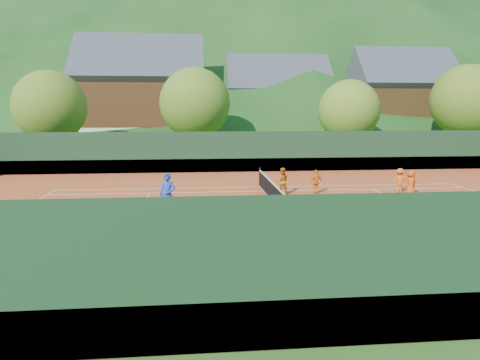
{
  "coord_description": "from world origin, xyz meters",
  "views": [
    {
      "loc": [
        -3.59,
        -19.44,
        4.52
      ],
      "look_at": [
        -1.77,
        0.0,
        1.35
      ],
      "focal_mm": 32.0,
      "sensor_mm": 36.0,
      "label": 1
    }
  ],
  "objects": [
    {
      "name": "tennis_ball_27",
      "position": [
        6.26,
        -1.39,
        0.05
      ],
      "size": [
        0.07,
        0.07,
        0.07
      ],
      "primitive_type": "sphere",
      "color": "#BBED27",
      "rests_on": "clay_court"
    },
    {
      "name": "ground",
      "position": [
        0.0,
        0.0,
        0.0
      ],
      "size": [
        400.0,
        400.0,
        0.0
      ],
      "primitive_type": "plane",
      "color": "#2B541A",
      "rests_on": "ground"
    },
    {
      "name": "tennis_net",
      "position": [
        0.0,
        0.0,
        0.52
      ],
      "size": [
        0.1,
        12.07,
        1.1
      ],
      "color": "black",
      "rests_on": "clay_court"
    },
    {
      "name": "court_lines",
      "position": [
        0.0,
        0.0,
        0.02
      ],
      "size": [
        23.83,
        11.03,
        0.0
      ],
      "color": "white",
      "rests_on": "clay_court"
    },
    {
      "name": "ball_hopper",
      "position": [
        -5.03,
        -4.89,
        0.77
      ],
      "size": [
        0.57,
        0.57,
        1.0
      ],
      "color": "black",
      "rests_on": "clay_court"
    },
    {
      "name": "chalet_right",
      "position": [
        20.0,
        30.0,
        5.26
      ],
      "size": [
        11.5,
        8.82,
        11.91
      ],
      "color": "beige",
      "rests_on": "ground"
    },
    {
      "name": "tennis_ball_28",
      "position": [
        -6.65,
        -4.61,
        0.05
      ],
      "size": [
        0.07,
        0.07,
        0.07
      ],
      "primitive_type": "sphere",
      "color": "#BBED27",
      "rests_on": "clay_court"
    },
    {
      "name": "tree_a",
      "position": [
        -16.0,
        18.0,
        4.87
      ],
      "size": [
        6.0,
        6.0,
        7.88
      ],
      "color": "#3F2919",
      "rests_on": "ground"
    },
    {
      "name": "tennis_ball_25",
      "position": [
        0.89,
        -6.71,
        0.05
      ],
      "size": [
        0.07,
        0.07,
        0.07
      ],
      "primitive_type": "sphere",
      "color": "#BBED27",
      "rests_on": "clay_court"
    },
    {
      "name": "tennis_ball_24",
      "position": [
        4.58,
        -2.77,
        0.05
      ],
      "size": [
        0.07,
        0.07,
        0.07
      ],
      "primitive_type": "sphere",
      "color": "#BBED27",
      "rests_on": "clay_court"
    },
    {
      "name": "perimeter_fence",
      "position": [
        0.0,
        0.0,
        1.27
      ],
      "size": [
        40.4,
        24.24,
        3.0
      ],
      "color": "#15311D",
      "rests_on": "clay_court"
    },
    {
      "name": "tennis_ball_9",
      "position": [
        -8.78,
        -6.71,
        0.05
      ],
      "size": [
        0.07,
        0.07,
        0.07
      ],
      "primitive_type": "sphere",
      "color": "#BBED27",
      "rests_on": "clay_court"
    },
    {
      "name": "student_c",
      "position": [
        7.48,
        1.87,
        0.73
      ],
      "size": [
        0.8,
        0.65,
        1.42
      ],
      "primitive_type": "imported",
      "rotation": [
        0.0,
        0.0,
        3.47
      ],
      "color": "#D35112",
      "rests_on": "clay_court"
    },
    {
      "name": "coach",
      "position": [
        -5.0,
        -1.31,
        0.97
      ],
      "size": [
        0.77,
        0.58,
        1.9
      ],
      "primitive_type": "imported",
      "rotation": [
        0.0,
        0.0,
        -0.19
      ],
      "color": "#193BA7",
      "rests_on": "clay_court"
    },
    {
      "name": "tennis_ball_19",
      "position": [
        2.52,
        -6.17,
        0.05
      ],
      "size": [
        0.07,
        0.07,
        0.07
      ],
      "primitive_type": "sphere",
      "color": "#BBED27",
      "rests_on": "clay_court"
    },
    {
      "name": "tennis_ball_14",
      "position": [
        1.11,
        -5.22,
        0.05
      ],
      "size": [
        0.07,
        0.07,
        0.07
      ],
      "primitive_type": "sphere",
      "color": "#BBED27",
      "rests_on": "clay_court"
    },
    {
      "name": "student_b",
      "position": [
        2.69,
        3.07,
        0.68
      ],
      "size": [
        0.84,
        0.57,
        1.32
      ],
      "primitive_type": "imported",
      "rotation": [
        0.0,
        0.0,
        3.49
      ],
      "color": "orange",
      "rests_on": "clay_court"
    },
    {
      "name": "mountain_far_right",
      "position": [
        90.0,
        150.0,
        47.5
      ],
      "size": [
        260.0,
        260.0,
        95.0
      ],
      "primitive_type": "cone",
      "color": "black",
      "rests_on": "ground"
    },
    {
      "name": "student_a",
      "position": [
        0.8,
        3.05,
        0.75
      ],
      "size": [
        0.74,
        0.59,
        1.47
      ],
      "primitive_type": "imported",
      "rotation": [
        0.0,
        0.0,
        3.09
      ],
      "color": "#CD6512",
      "rests_on": "clay_court"
    },
    {
      "name": "tennis_ball_18",
      "position": [
        -0.09,
        -2.05,
        0.05
      ],
      "size": [
        0.07,
        0.07,
        0.07
      ],
      "primitive_type": "sphere",
      "color": "#BBED27",
      "rests_on": "clay_court"
    },
    {
      "name": "tennis_ball_4",
      "position": [
        -4.39,
        -6.67,
        0.05
      ],
      "size": [
        0.07,
        0.07,
        0.07
      ],
      "primitive_type": "sphere",
      "color": "#BBED27",
      "rests_on": "clay_court"
    },
    {
      "name": "chalet_mid",
      "position": [
        6.0,
        34.0,
        4.99
      ],
      "size": [
        12.65,
        8.82,
        11.45
      ],
      "color": "beige",
      "rests_on": "ground"
    },
    {
      "name": "tennis_ball_5",
      "position": [
        1.18,
        -9.2,
        0.05
      ],
      "size": [
        0.07,
        0.07,
        0.07
      ],
      "primitive_type": "sphere",
      "color": "#BBED27",
      "rests_on": "clay_court"
    },
    {
      "name": "tennis_ball_22",
      "position": [
        2.31,
        -8.53,
        0.05
      ],
      "size": [
        0.07,
        0.07,
        0.07
      ],
      "primitive_type": "sphere",
      "color": "#BBED27",
      "rests_on": "clay_court"
    },
    {
      "name": "tennis_ball_8",
      "position": [
        -3.09,
        -4.14,
        0.05
      ],
      "size": [
        0.07,
        0.07,
        0.07
      ],
      "primitive_type": "sphere",
      "color": "#BBED27",
      "rests_on": "clay_court"
    },
    {
      "name": "tree_d",
      "position": [
        22.0,
        20.0,
        5.52
      ],
      "size": [
        6.8,
        6.8,
        8.93
      ],
      "color": "#3C2518",
      "rests_on": "ground"
    },
    {
      "name": "tree_c",
      "position": [
        10.0,
        19.0,
        4.54
      ],
      "size": [
        5.6,
        5.6,
        7.35
      ],
      "color": "#3C2718",
      "rests_on": "ground"
    },
    {
      "name": "tennis_ball_26",
      "position": [
        5.55,
        -2.51,
        0.05
      ],
      "size": [
        0.07,
        0.07,
        0.07
      ],
      "primitive_type": "sphere",
      "color": "#BBED27",
      "rests_on": "clay_court"
    },
    {
      "name": "student_d",
      "position": [
        7.34,
        2.86,
        0.71
      ],
      "size": [
        0.95,
        0.62,
        1.38
      ],
      "primitive_type": "imported",
      "rotation": [
        0.0,
        0.0,
        3.01
      ],
      "color": "orange",
      "rests_on": "clay_court"
    },
    {
      "name": "chalet_left",
      "position": [
        -10.0,
        30.0,
        5.65
      ],
      "size": [
        13.8,
        9.93,
        12.92
      ],
      "color": "beige",
      "rests_on": "ground"
    },
    {
      "name": "tennis_ball_29",
      "position": [
        -1.15,
        -9.17,
        0.05
      ],
      "size": [
        0.07,
        0.07,
        0.07
      ],
      "primitive_type": "sphere",
      "color": "#BBED27",
      "rests_on": "clay_court"
    },
    {
      "name": "tennis_ball_12",
      "position": [
        5.73,
        -1.37,
        0.05
      ],
      "size": [
        0.07,
        0.07,
        0.07
      ],
      "primitive_type": "sphere",
      "color": "#BBED27",
      "rests_on": "clay_court"
    },
    {
      "name": "tennis_ball_21",
      "position": [
        -8.22,
        -1.29,
        0.05
      ],
      "size": [
        0.07,
        0.07,
        0.07
      ],
      "primitive_type": "sphere",
      "color": "#BBED27",
      "rests_on": "clay_court"
    },
    {
      "name": "tennis_ball_23",
      "position": [
        -1.06,
        -9.26,
        0.05
      ],
      "size": [
        0.07,
        0.07,
        0.07
      ],
      "primitive_type": "sphere",
      "color": "#BBED27",
      "rests_on": "clay_court"
    },
    {
      "name": "tennis_ball_11",
      "position": [
        -0.36,
        -3.54,
        0.05
      ],
      "size": [
        0.07,
        0.07,
        0.07
      ],
      "primitive_type": "sphere",
      "color": "#BBED27",
      "rests_on": "clay_court"
    },
    {
      "name": "tennis_ball_10",
      "position": [
        3.66,
        -0.96,
        0.05
      ],
      "size": [
        0.07,
        0.07,
        0.07
      ],
      "primitive_type": "sphere",
      "color": "#BBED27",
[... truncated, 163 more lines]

